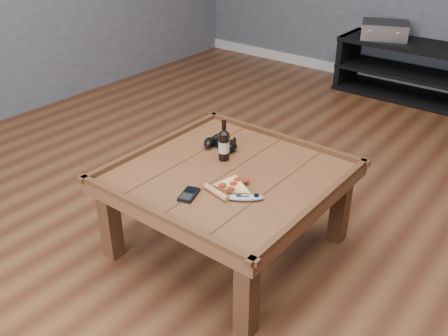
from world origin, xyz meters
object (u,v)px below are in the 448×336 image
Objects in this scene: smartphone at (189,194)px; remote_control at (246,197)px; pizza_slice at (231,187)px; coffee_table at (228,183)px; beer_bottle at (224,144)px; game_controller at (221,144)px; av_receiver at (384,30)px; media_console at (417,73)px.

remote_control is at bearing 12.36° from smartphone.
pizza_slice reaches higher than remote_control.
coffee_table is 0.27m from remote_control.
coffee_table is 7.66× the size of smartphone.
beer_bottle is 1.59× the size of smartphone.
coffee_table is 0.17m from pizza_slice.
av_receiver is (-0.16, 2.56, 0.09)m from game_controller.
remote_control is (0.21, -0.15, 0.07)m from coffee_table.
av_receiver reaches higher than remote_control.
av_receiver is (-0.35, 3.03, 0.11)m from smartphone.
pizza_slice is 0.11m from remote_control.
smartphone is 0.27× the size of av_receiver.
pizza_slice reaches higher than coffee_table.
beer_bottle reaches higher than media_console.
av_receiver is at bearing 97.35° from coffee_table.
game_controller is (-0.19, -2.57, 0.23)m from media_console.
coffee_table and remote_control have the same top height.
coffee_table is 3.43× the size of pizza_slice.
game_controller is at bearing -94.30° from media_console.
coffee_table is at bearing 143.98° from pizza_slice.
pizza_slice is at bearing 37.83° from smartphone.
av_receiver reaches higher than pizza_slice.
game_controller is 0.70× the size of pizza_slice.
av_receiver reaches higher than media_console.
media_console is 6.54× the size of beer_bottle.
game_controller reaches higher than remote_control.
media_console is at bearing 71.02° from smartphone.
beer_bottle is at bearing 146.37° from pizza_slice.
pizza_slice is at bearing -87.95° from media_console.
av_receiver is (-0.25, 2.65, 0.03)m from beer_bottle.
remote_control is at bearing -47.04° from game_controller.
av_receiver is (-0.46, 2.86, 0.11)m from pizza_slice.
beer_bottle is at bearing -106.99° from av_receiver.
pizza_slice is 1.80× the size of remote_control.
smartphone is at bearing -105.92° from av_receiver.
smartphone is at bearing -75.94° from game_controller.
media_console is at bearing 103.87° from pizza_slice.
game_controller is at bearing -108.85° from av_receiver.
smartphone is at bearing -91.60° from coffee_table.
smartphone is at bearing -76.06° from beer_bottle.
beer_bottle reaches higher than smartphone.
av_receiver is at bearing 77.69° from smartphone.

